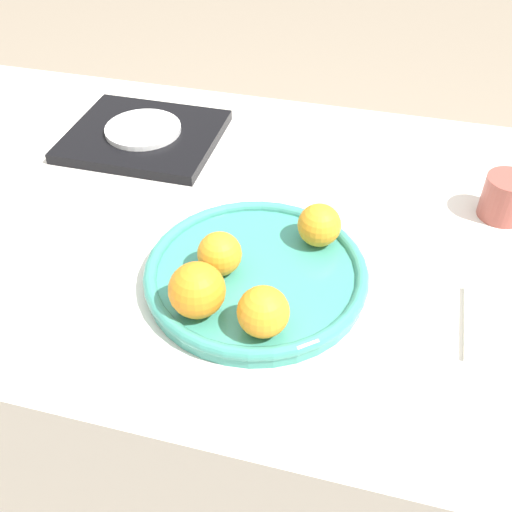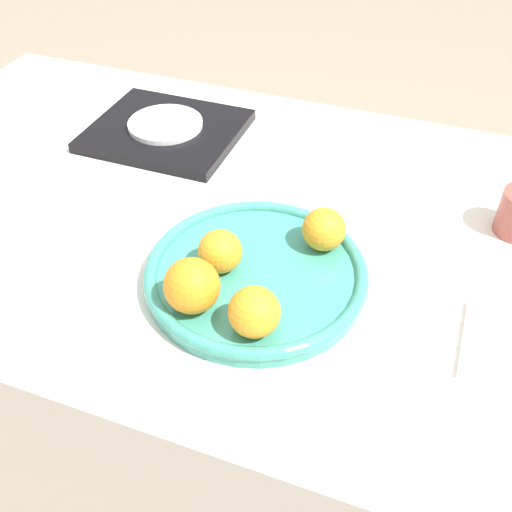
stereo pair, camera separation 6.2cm
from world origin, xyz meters
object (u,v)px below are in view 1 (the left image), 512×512
object	(u,v)px
fruit_platter	(256,274)
serving_tray	(144,136)
orange_2	(263,312)
side_plate	(143,129)
orange_1	(319,225)
orange_0	(220,254)
orange_3	(197,290)
cup_0	(505,197)

from	to	relation	value
fruit_platter	serving_tray	bearing A→B (deg)	133.55
orange_2	serving_tray	distance (m)	0.55
side_plate	orange_2	bearing A→B (deg)	-51.17
orange_1	orange_0	bearing A→B (deg)	-141.73
side_plate	orange_3	bearing A→B (deg)	-58.66
serving_tray	side_plate	size ratio (longest dim) A/B	1.95
orange_3	cup_0	world-z (taller)	orange_3
orange_1	cup_0	size ratio (longest dim) A/B	0.87
orange_2	cup_0	world-z (taller)	orange_2
fruit_platter	orange_0	xyz separation A→B (m)	(-0.05, -0.01, 0.04)
fruit_platter	orange_2	bearing A→B (deg)	-70.62
side_plate	fruit_platter	bearing A→B (deg)	-46.45
fruit_platter	cup_0	bearing A→B (deg)	36.11
fruit_platter	side_plate	size ratio (longest dim) A/B	2.22
fruit_platter	orange_0	size ratio (longest dim) A/B	5.12
orange_2	serving_tray	xyz separation A→B (m)	(-0.34, 0.43, -0.04)
orange_0	side_plate	size ratio (longest dim) A/B	0.43
orange_3	cup_0	distance (m)	0.53
orange_1	serving_tray	size ratio (longest dim) A/B	0.23
serving_tray	side_plate	distance (m)	0.01
side_plate	cup_0	xyz separation A→B (m)	(0.65, -0.07, 0.01)
serving_tray	side_plate	world-z (taller)	side_plate
orange_3	serving_tray	world-z (taller)	orange_3
orange_3	side_plate	xyz separation A→B (m)	(-0.25, 0.42, -0.03)
fruit_platter	orange_2	xyz separation A→B (m)	(0.04, -0.10, 0.04)
orange_3	side_plate	size ratio (longest dim) A/B	0.52
cup_0	side_plate	bearing A→B (deg)	173.81
orange_0	orange_3	distance (m)	0.08
orange_2	side_plate	world-z (taller)	orange_2
side_plate	orange_0	bearing A→B (deg)	-52.36
fruit_platter	orange_1	bearing A→B (deg)	49.36
serving_tray	cup_0	bearing A→B (deg)	-6.19
orange_1	cup_0	bearing A→B (deg)	31.47
orange_0	serving_tray	xyz separation A→B (m)	(-0.26, 0.33, -0.04)
fruit_platter	side_plate	xyz separation A→B (m)	(-0.31, 0.32, 0.01)
side_plate	cup_0	distance (m)	0.66
orange_0	serving_tray	distance (m)	0.42
fruit_platter	orange_2	distance (m)	0.12
orange_1	side_plate	size ratio (longest dim) A/B	0.45
fruit_platter	orange_3	bearing A→B (deg)	-120.33
cup_0	orange_2	bearing A→B (deg)	-130.96
orange_3	orange_1	bearing A→B (deg)	54.39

